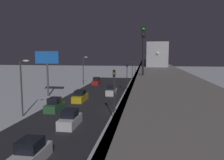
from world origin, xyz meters
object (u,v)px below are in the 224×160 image
(sedan_white_3, at_px, (30,154))
(traffic_light_far, at_px, (132,67))
(sedan_white_2, at_px, (70,119))
(rail_signal, at_px, (143,42))
(sedan_white, at_px, (111,91))
(sedan_green, at_px, (55,105))
(traffic_light_mid, at_px, (127,73))
(traffic_light_distant, at_px, (135,64))
(sedan_red, at_px, (96,81))
(traffic_light_near, at_px, (114,87))
(subway_train, at_px, (152,54))
(sedan_yellow, at_px, (80,97))
(commercial_billboard, at_px, (47,62))

(sedan_white_3, height_order, traffic_light_far, traffic_light_far)
(sedan_white_2, bearing_deg, rail_signal, -33.84)
(sedan_white, relative_size, sedan_white_3, 1.10)
(sedan_green, relative_size, traffic_light_mid, 0.63)
(traffic_light_distant, bearing_deg, sedan_red, 72.95)
(sedan_white, relative_size, traffic_light_near, 0.70)
(subway_train, height_order, sedan_white_3, subway_train)
(sedan_yellow, height_order, sedan_white_3, same)
(sedan_white_2, relative_size, sedan_white_3, 1.01)
(subway_train, distance_m, sedan_white_3, 44.57)
(sedan_white_2, relative_size, traffic_light_near, 0.64)
(rail_signal, height_order, sedan_white, rail_signal)
(traffic_light_far, xyz_separation_m, commercial_billboard, (15.16, 27.76, 2.63))
(sedan_white_2, height_order, sedan_green, same)
(sedan_white_3, distance_m, commercial_billboard, 28.78)
(sedan_white, relative_size, sedan_red, 0.99)
(sedan_white_3, xyz_separation_m, traffic_light_near, (-4.70, -12.67, 3.40))
(traffic_light_distant, xyz_separation_m, commercial_billboard, (15.16, 48.36, 2.63))
(traffic_light_mid, bearing_deg, subway_train, -120.13)
(sedan_green, distance_m, traffic_light_near, 10.29)
(traffic_light_far, distance_m, traffic_light_distant, 20.61)
(rail_signal, distance_m, sedan_yellow, 23.77)
(sedan_yellow, distance_m, traffic_light_distant, 52.56)
(sedan_white, height_order, sedan_white_2, same)
(rail_signal, height_order, sedan_red, rail_signal)
(traffic_light_mid, bearing_deg, sedan_white_3, 81.96)
(sedan_white_2, bearing_deg, subway_train, 73.17)
(traffic_light_near, height_order, traffic_light_far, same)
(traffic_light_far, bearing_deg, sedan_white, 83.18)
(traffic_light_near, bearing_deg, sedan_red, -73.55)
(subway_train, distance_m, commercial_billboard, 26.53)
(sedan_yellow, height_order, traffic_light_distant, traffic_light_distant)
(sedan_green, relative_size, traffic_light_near, 0.63)
(sedan_white, xyz_separation_m, traffic_light_mid, (-2.90, -3.66, 3.41))
(sedan_green, bearing_deg, sedan_white_3, 106.57)
(rail_signal, height_order, sedan_white_2, rail_signal)
(traffic_light_near, bearing_deg, sedan_white_2, 37.44)
(subway_train, relative_size, traffic_light_near, 8.67)
(sedan_white_2, relative_size, sedan_yellow, 0.88)
(subway_train, relative_size, sedan_white_2, 13.51)
(rail_signal, relative_size, sedan_yellow, 0.85)
(sedan_green, height_order, sedan_white_3, same)
(sedan_red, bearing_deg, sedan_green, 90.00)
(sedan_white, relative_size, commercial_billboard, 0.50)
(traffic_light_far, height_order, traffic_light_distant, same)
(sedan_white, xyz_separation_m, traffic_light_near, (-2.90, 16.95, 3.41))
(sedan_yellow, relative_size, sedan_green, 1.17)
(sedan_white_2, height_order, sedan_white_3, same)
(sedan_white_2, bearing_deg, traffic_light_mid, 79.01)
(sedan_white, bearing_deg, sedan_green, -114.32)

